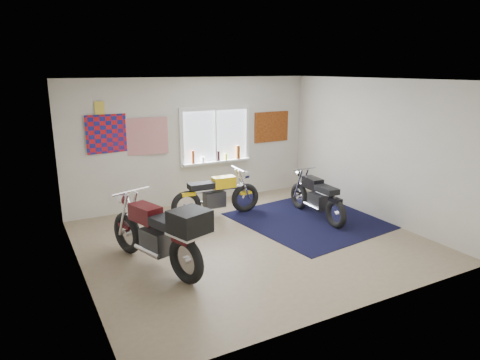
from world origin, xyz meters
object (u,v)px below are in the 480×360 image
navy_rug (311,220)px  black_chrome_bike (317,198)px  yellow_triumph (216,196)px  maroon_tourer (161,234)px

navy_rug → black_chrome_bike: 0.44m
black_chrome_bike → navy_rug: bearing=109.7°
navy_rug → yellow_triumph: 1.92m
navy_rug → maroon_tourer: size_ratio=1.23×
navy_rug → yellow_triumph: yellow_triumph is taller
navy_rug → black_chrome_bike: size_ratio=1.44×
black_chrome_bike → maroon_tourer: maroon_tourer is taller
yellow_triumph → maroon_tourer: (-1.70, -1.77, 0.15)m
maroon_tourer → navy_rug: bearing=-96.3°
black_chrome_bike → maroon_tourer: 3.49m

